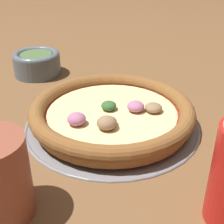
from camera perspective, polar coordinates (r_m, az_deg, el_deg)
The scene contains 4 objects.
ground_plane at distance 0.55m, azimuth 0.00°, elevation -2.30°, with size 3.00×3.00×0.00m, color brown.
pizza_tray at distance 0.55m, azimuth 0.00°, elevation -2.01°, with size 0.31×0.31×0.01m.
pizza at distance 0.54m, azimuth 0.01°, elevation -0.03°, with size 0.28×0.28×0.04m.
bowl_far at distance 0.77m, azimuth -13.58°, elevation 8.81°, with size 0.11×0.11×0.06m.
Camera 1 is at (0.33, 0.34, 0.29)m, focal length 50.00 mm.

